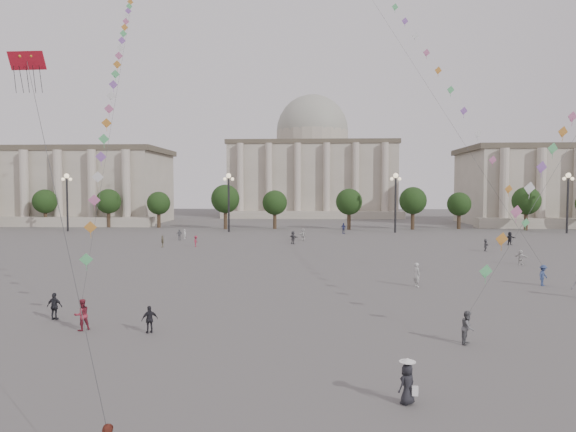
{
  "coord_description": "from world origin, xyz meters",
  "views": [
    {
      "loc": [
        0.3,
        -22.34,
        7.77
      ],
      "look_at": [
        -1.38,
        12.0,
        5.97
      ],
      "focal_mm": 32.0,
      "sensor_mm": 36.0,
      "label": 1
    }
  ],
  "objects": [
    {
      "name": "ground",
      "position": [
        0.0,
        0.0,
        0.0
      ],
      "size": [
        360.0,
        360.0,
        0.0
      ],
      "primitive_type": "plane",
      "color": "#53504E",
      "rests_on": "ground"
    },
    {
      "name": "hall_central",
      "position": [
        0.0,
        129.22,
        14.23
      ],
      "size": [
        48.3,
        34.3,
        35.5
      ],
      "color": "#A09886",
      "rests_on": "ground"
    },
    {
      "name": "tree_row",
      "position": [
        0.0,
        78.0,
        5.39
      ],
      "size": [
        137.12,
        5.12,
        8.0
      ],
      "color": "#37271B",
      "rests_on": "ground"
    },
    {
      "name": "lamp_post_far_west",
      "position": [
        -45.0,
        70.0,
        7.35
      ],
      "size": [
        2.0,
        0.9,
        10.65
      ],
      "color": "#262628",
      "rests_on": "ground"
    },
    {
      "name": "lamp_post_mid_west",
      "position": [
        -15.0,
        70.0,
        7.35
      ],
      "size": [
        2.0,
        0.9,
        10.65
      ],
      "color": "#262628",
      "rests_on": "ground"
    },
    {
      "name": "lamp_post_mid_east",
      "position": [
        15.0,
        70.0,
        7.35
      ],
      "size": [
        2.0,
        0.9,
        10.65
      ],
      "color": "#262628",
      "rests_on": "ground"
    },
    {
      "name": "lamp_post_far_east",
      "position": [
        45.0,
        70.0,
        7.35
      ],
      "size": [
        2.0,
        0.9,
        10.65
      ],
      "color": "#262628",
      "rests_on": "ground"
    },
    {
      "name": "person_crowd_0",
      "position": [
        5.62,
        67.45,
        0.93
      ],
      "size": [
        1.18,
        0.87,
        1.86
      ],
      "primitive_type": "imported",
      "rotation": [
        0.0,
        0.0,
        0.44
      ],
      "color": "navy",
      "rests_on": "ground"
    },
    {
      "name": "person_crowd_4",
      "position": [
        -1.25,
        54.96,
        0.92
      ],
      "size": [
        1.4,
        1.72,
        1.84
      ],
      "primitive_type": "imported",
      "rotation": [
        0.0,
        0.0,
        4.12
      ],
      "color": "silver",
      "rests_on": "ground"
    },
    {
      "name": "person_crowd_7",
      "position": [
        21.69,
        31.3,
        0.76
      ],
      "size": [
        1.29,
        1.35,
        1.53
      ],
      "primitive_type": "imported",
      "rotation": [
        0.0,
        0.0,
        2.32
      ],
      "color": "silver",
      "rests_on": "ground"
    },
    {
      "name": "person_crowd_9",
      "position": [
        27.67,
        50.09,
        0.93
      ],
      "size": [
        1.8,
        1.17,
        1.85
      ],
      "primitive_type": "imported",
      "rotation": [
        0.0,
        0.0,
        0.4
      ],
      "color": "black",
      "rests_on": "ground"
    },
    {
      "name": "person_crowd_10",
      "position": [
        -19.78,
        56.83,
        0.75
      ],
      "size": [
        0.36,
        0.54,
        1.49
      ],
      "primitive_type": "imported",
      "rotation": [
        0.0,
        0.0,
        1.57
      ],
      "color": "silver",
      "rests_on": "ground"
    },
    {
      "name": "person_crowd_12",
      "position": [
        -2.52,
        50.04,
        0.92
      ],
      "size": [
        1.48,
        1.68,
        1.84
      ],
      "primitive_type": "imported",
      "rotation": [
        0.0,
        0.0,
        2.23
      ],
      "color": "#58575B",
      "rests_on": "ground"
    },
    {
      "name": "person_crowd_13",
      "position": [
        8.58,
        18.67,
        0.96
      ],
      "size": [
        0.71,
        0.83,
        1.92
      ],
      "primitive_type": "imported",
      "rotation": [
        0.0,
        0.0,
        2.0
      ],
      "color": "#B4B5B1",
      "rests_on": "ground"
    },
    {
      "name": "person_crowd_16",
      "position": [
        -20.05,
        54.52,
        0.83
      ],
      "size": [
        1.06,
        0.8,
        1.67
      ],
      "primitive_type": "imported",
      "rotation": [
        0.0,
        0.0,
        0.46
      ],
      "color": "slate",
      "rests_on": "ground"
    },
    {
      "name": "person_crowd_17",
      "position": [
        -15.46,
        45.71,
        0.76
      ],
      "size": [
        0.65,
        1.03,
        1.52
      ],
      "primitive_type": "imported",
      "rotation": [
        0.0,
        0.0,
        1.48
      ],
      "color": "#9C2A40",
      "rests_on": "ground"
    },
    {
      "name": "person_crowd_19",
      "position": [
        -19.86,
        45.11,
        0.79
      ],
      "size": [
        0.79,
        0.99,
        1.57
      ],
      "primitive_type": "imported",
      "rotation": [
        0.0,
        0.0,
        5.23
      ],
      "color": "#7E7657",
      "rests_on": "ground"
    },
    {
      "name": "person_crowd_21",
      "position": [
        21.94,
        42.72,
        0.78
      ],
      "size": [
        0.59,
        1.48,
        1.55
      ],
      "primitive_type": "imported",
      "rotation": [
        0.0,
        0.0,
        1.48
      ],
      "color": "slate",
      "rests_on": "ground"
    },
    {
      "name": "tourist_1",
      "position": [
        -15.04,
        7.1,
        0.81
      ],
      "size": [
        0.98,
        0.48,
        1.62
      ],
      "primitive_type": "imported",
      "rotation": [
        0.0,
        0.0,
        3.05
      ],
      "color": "black",
      "rests_on": "ground"
    },
    {
      "name": "tourist_4",
      "position": [
        -8.5,
        4.6,
        0.74
      ],
      "size": [
        0.93,
        0.75,
        1.48
      ],
      "primitive_type": "imported",
      "rotation": [
        0.0,
        0.0,
        3.67
      ],
      "color": "black",
      "rests_on": "ground"
    },
    {
      "name": "kite_flyer_0",
      "position": [
        -12.4,
        4.93,
        0.87
      ],
      "size": [
        1.06,
        1.06,
        1.74
      ],
      "primitive_type": "imported",
      "rotation": [
        0.0,
        0.0,
        3.95
      ],
      "color": "maroon",
      "rests_on": "ground"
    },
    {
      "name": "kite_flyer_1",
      "position": [
        18.82,
        19.52,
        0.85
      ],
      "size": [
        1.23,
        1.2,
        1.69
      ],
      "primitive_type": "imported",
      "rotation": [
        0.0,
        0.0,
        0.73
      ],
      "color": "navy",
      "rests_on": "ground"
    },
    {
      "name": "kite_flyer_2",
      "position": [
        8.07,
        3.44,
        0.84
      ],
      "size": [
        0.95,
        1.02,
        1.68
      ],
      "primitive_type": "imported",
      "rotation": [
        0.0,
        0.0,
        1.06
      ],
      "color": "#5A5B5F",
      "rests_on": "ground"
    },
    {
      "name": "hat_person",
      "position": [
        3.72,
        -3.98,
        0.81
      ],
      "size": [
        0.85,
        0.82,
        1.69
      ],
      "color": "black",
      "rests_on": "ground"
    },
    {
      "name": "dragon_kite",
      "position": [
        -16.64,
        7.69,
        14.6
      ],
      "size": [
        7.12,
        9.27,
        25.65
      ],
      "color": "#AD1222",
      "rests_on": "ground"
    },
    {
      "name": "kite_train_west",
      "position": [
        -19.5,
        30.36,
        22.09
      ],
      "size": [
        14.01,
        47.72,
        63.18
      ],
      "color": "#3F3F3F",
      "rests_on": "ground"
    }
  ]
}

